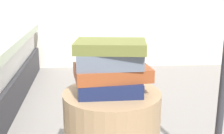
# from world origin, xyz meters

# --- Properties ---
(book_navy) EXTENTS (0.22, 0.16, 0.05)m
(book_navy) POSITION_xyz_m (-0.01, -0.01, 0.46)
(book_navy) COLOR #19234C
(book_navy) RESTS_ON side_table
(book_rust) EXTENTS (0.28, 0.21, 0.05)m
(book_rust) POSITION_xyz_m (0.00, 0.01, 0.51)
(book_rust) COLOR #994723
(book_rust) RESTS_ON book_navy
(book_slate) EXTENTS (0.23, 0.17, 0.06)m
(book_slate) POSITION_xyz_m (-0.01, 0.01, 0.56)
(book_slate) COLOR slate
(book_slate) RESTS_ON book_rust
(book_olive) EXTENTS (0.26, 0.18, 0.04)m
(book_olive) POSITION_xyz_m (-0.01, -0.01, 0.61)
(book_olive) COLOR olive
(book_olive) RESTS_ON book_slate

